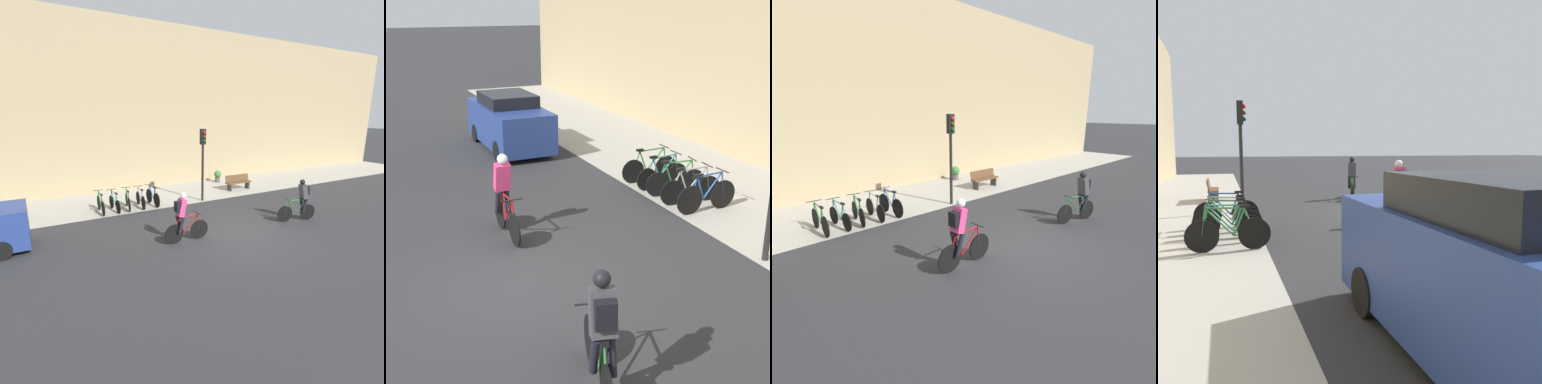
% 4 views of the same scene
% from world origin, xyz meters
% --- Properties ---
extents(ground, '(200.00, 200.00, 0.00)m').
position_xyz_m(ground, '(0.00, 0.00, 0.00)').
color(ground, '#2B2B2D').
extents(kerb_strip, '(44.00, 4.50, 0.01)m').
position_xyz_m(kerb_strip, '(0.00, 6.75, 0.00)').
color(kerb_strip, '#A39E93').
rests_on(kerb_strip, ground).
extents(cyclist_pink, '(1.71, 0.46, 1.79)m').
position_xyz_m(cyclist_pink, '(-2.11, 0.52, 0.95)').
color(cyclist_pink, black).
rests_on(cyclist_pink, ground).
extents(cyclist_grey, '(1.71, 0.61, 1.78)m').
position_xyz_m(cyclist_grey, '(3.25, 0.10, 0.95)').
color(cyclist_grey, black).
rests_on(cyclist_grey, ground).
extents(parked_bike_0, '(0.46, 1.71, 0.97)m').
position_xyz_m(parked_bike_0, '(-3.88, 5.26, 0.40)').
color(parked_bike_0, black).
rests_on(parked_bike_0, ground).
extents(parked_bike_1, '(0.46, 1.61, 0.94)m').
position_xyz_m(parked_bike_1, '(-3.24, 5.26, 0.38)').
color(parked_bike_1, black).
rests_on(parked_bike_1, ground).
extents(parked_bike_2, '(0.46, 1.63, 0.96)m').
position_xyz_m(parked_bike_2, '(-2.61, 5.26, 0.39)').
color(parked_bike_2, black).
rests_on(parked_bike_2, ground).
extents(parked_bike_3, '(0.46, 1.67, 0.96)m').
position_xyz_m(parked_bike_3, '(-1.97, 5.26, 0.39)').
color(parked_bike_3, black).
rests_on(parked_bike_3, ground).
extents(parked_bike_4, '(0.46, 1.69, 0.99)m').
position_xyz_m(parked_bike_4, '(-1.34, 5.26, 0.41)').
color(parked_bike_4, black).
rests_on(parked_bike_4, ground).
extents(traffic_light_pole, '(0.26, 0.30, 3.68)m').
position_xyz_m(traffic_light_pole, '(1.22, 4.72, 2.55)').
color(traffic_light_pole, black).
rests_on(traffic_light_pole, ground).
extents(bench, '(1.66, 0.44, 0.89)m').
position_xyz_m(bench, '(4.35, 5.78, 0.47)').
color(bench, brown).
rests_on(bench, ground).
extents(parked_car, '(4.30, 1.84, 1.85)m').
position_xyz_m(parked_car, '(-8.95, 2.84, 0.90)').
color(parked_car, navy).
rests_on(parked_car, ground).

